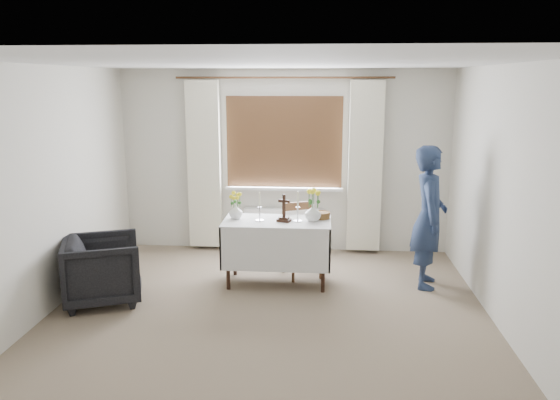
# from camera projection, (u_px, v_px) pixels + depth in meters

# --- Properties ---
(ground) EXTENTS (5.00, 5.00, 0.00)m
(ground) POSITION_uv_depth(u_px,v_px,m) (266.00, 325.00, 5.35)
(ground) COLOR gray
(ground) RESTS_ON ground
(altar_table) EXTENTS (1.24, 0.64, 0.76)m
(altar_table) POSITION_uv_depth(u_px,v_px,m) (277.00, 252.00, 6.37)
(altar_table) COLOR white
(altar_table) RESTS_ON ground
(wooden_chair) EXTENTS (0.54, 0.54, 0.90)m
(wooden_chair) POSITION_uv_depth(u_px,v_px,m) (302.00, 240.00, 6.61)
(wooden_chair) COLOR brown
(wooden_chair) RESTS_ON ground
(armchair) EXTENTS (1.01, 1.00, 0.72)m
(armchair) POSITION_uv_depth(u_px,v_px,m) (103.00, 270.00, 5.85)
(armchair) COLOR black
(armchair) RESTS_ON ground
(person) EXTENTS (0.47, 0.64, 1.64)m
(person) POSITION_uv_depth(u_px,v_px,m) (429.00, 217.00, 6.22)
(person) COLOR navy
(person) RESTS_ON ground
(radiator) EXTENTS (1.10, 0.10, 0.60)m
(radiator) POSITION_uv_depth(u_px,v_px,m) (284.00, 230.00, 7.64)
(radiator) COLOR white
(radiator) RESTS_ON ground
(wooden_cross) EXTENTS (0.18, 0.15, 0.32)m
(wooden_cross) POSITION_uv_depth(u_px,v_px,m) (284.00, 208.00, 6.21)
(wooden_cross) COLOR black
(wooden_cross) RESTS_ON altar_table
(candlestick_left) EXTENTS (0.10, 0.10, 0.34)m
(candlestick_left) POSITION_uv_depth(u_px,v_px,m) (260.00, 207.00, 6.24)
(candlestick_left) COLOR silver
(candlestick_left) RESTS_ON altar_table
(candlestick_right) EXTENTS (0.10, 0.10, 0.35)m
(candlestick_right) POSITION_uv_depth(u_px,v_px,m) (298.00, 207.00, 6.22)
(candlestick_right) COLOR silver
(candlestick_right) RESTS_ON altar_table
(flower_vase_left) EXTENTS (0.19, 0.19, 0.17)m
(flower_vase_left) POSITION_uv_depth(u_px,v_px,m) (236.00, 212.00, 6.37)
(flower_vase_left) COLOR white
(flower_vase_left) RESTS_ON altar_table
(flower_vase_right) EXTENTS (0.20, 0.20, 0.20)m
(flower_vase_right) POSITION_uv_depth(u_px,v_px,m) (313.00, 213.00, 6.26)
(flower_vase_right) COLOR white
(flower_vase_right) RESTS_ON altar_table
(wicker_basket) EXTENTS (0.25, 0.25, 0.08)m
(wicker_basket) POSITION_uv_depth(u_px,v_px,m) (321.00, 215.00, 6.39)
(wicker_basket) COLOR brown
(wicker_basket) RESTS_ON altar_table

